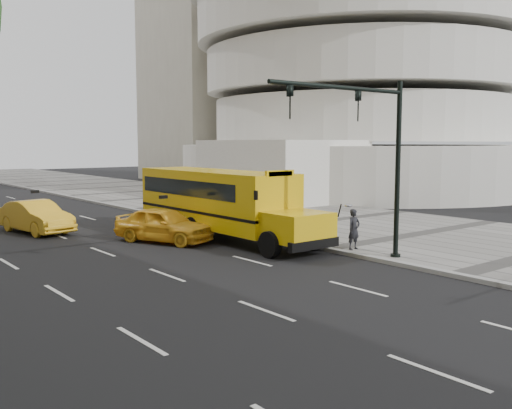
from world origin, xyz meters
TOP-DOWN VIEW (x-y plane):
  - ground at (0.00, 0.00)m, footprint 140.00×140.00m
  - sidewalk_museum at (12.00, 0.00)m, footprint 12.00×140.00m
  - curb_museum at (6.00, 0.00)m, footprint 0.30×140.00m
  - guggenheim at (29.37, 18.51)m, footprint 33.20×42.20m
  - school_bus at (4.50, -0.08)m, footprint 2.96×11.56m
  - taxi_near at (2.00, 0.45)m, footprint 3.40×4.75m
  - taxi_far at (-1.45, 6.48)m, footprint 2.38×4.80m
  - pedestrian at (6.48, -6.31)m, footprint 0.58×0.39m
  - traffic_signal at (5.19, -8.20)m, footprint 6.18×0.36m

SIDE VIEW (x-z plane):
  - ground at x=0.00m, z-range 0.00..0.00m
  - sidewalk_museum at x=12.00m, z-range 0.00..0.15m
  - curb_museum at x=6.00m, z-range 0.00..0.15m
  - taxi_near at x=2.00m, z-range 0.00..1.50m
  - taxi_far at x=-1.45m, z-range 0.00..1.51m
  - pedestrian at x=6.48m, z-range 0.15..1.72m
  - school_bus at x=4.50m, z-range 0.17..3.36m
  - traffic_signal at x=5.19m, z-range 0.89..7.29m
  - guggenheim at x=29.37m, z-range -3.92..31.08m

